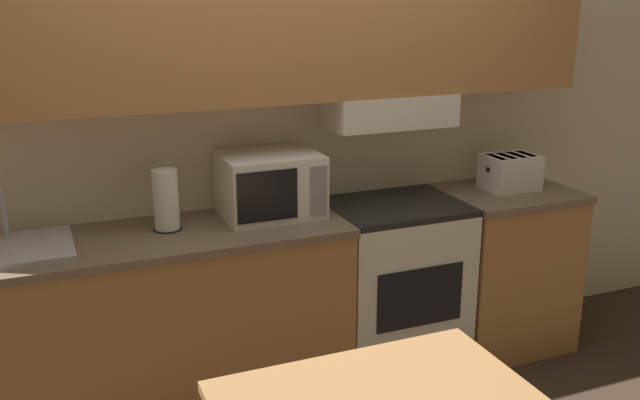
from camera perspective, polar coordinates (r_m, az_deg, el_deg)
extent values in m
plane|color=#3D2D23|center=(4.00, -3.66, -12.59)|extent=(16.00, 16.00, 0.00)
cube|color=silver|center=(3.58, -4.17, 5.72)|extent=(5.58, 0.05, 2.55)
cube|color=#B27A47|center=(3.35, -3.31, 12.66)|extent=(3.18, 0.32, 0.55)
cube|color=white|center=(3.62, 5.43, 7.21)|extent=(0.64, 0.34, 0.16)
cube|color=#B27A47|center=(3.41, -13.32, -10.23)|extent=(1.81, 0.57, 0.87)
cube|color=#75604C|center=(3.24, -13.85, -3.10)|extent=(1.83, 0.59, 0.04)
cube|color=#B27A47|center=(4.13, 14.37, -5.50)|extent=(0.67, 0.57, 0.87)
cube|color=#75604C|center=(3.98, 14.83, 0.53)|extent=(0.69, 0.59, 0.04)
cube|color=white|center=(3.78, 5.86, -7.06)|extent=(0.67, 0.55, 0.87)
cube|color=black|center=(3.63, 6.07, -0.52)|extent=(0.67, 0.55, 0.03)
cube|color=black|center=(3.54, 8.03, -7.73)|extent=(0.47, 0.01, 0.30)
cylinder|color=black|center=(3.46, 4.74, -1.13)|extent=(0.09, 0.09, 0.01)
cylinder|color=black|center=(3.60, 9.02, -0.56)|extent=(0.09, 0.09, 0.01)
cylinder|color=black|center=(3.65, 3.18, -0.16)|extent=(0.09, 0.09, 0.01)
cylinder|color=black|center=(3.79, 7.30, 0.35)|extent=(0.09, 0.09, 0.01)
cube|color=white|center=(3.40, -4.04, 1.26)|extent=(0.46, 0.37, 0.30)
cube|color=black|center=(3.20, -4.21, 0.30)|extent=(0.28, 0.01, 0.23)
cube|color=gray|center=(3.29, -0.11, 0.76)|extent=(0.08, 0.01, 0.23)
cube|color=white|center=(3.98, 14.97, 2.17)|extent=(0.28, 0.22, 0.19)
cube|color=black|center=(3.89, 13.28, 2.38)|extent=(0.01, 0.02, 0.02)
cube|color=black|center=(3.90, 13.92, 3.32)|extent=(0.04, 0.15, 0.01)
cube|color=black|center=(3.94, 14.68, 3.39)|extent=(0.04, 0.15, 0.01)
cube|color=black|center=(3.98, 15.44, 3.46)|extent=(0.04, 0.15, 0.01)
cube|color=black|center=(4.02, 16.18, 3.53)|extent=(0.04, 0.15, 0.01)
cube|color=#B7BABF|center=(3.21, -23.77, -3.70)|extent=(0.52, 0.41, 0.02)
cube|color=#4C4F54|center=(3.19, -23.78, -3.75)|extent=(0.44, 0.31, 0.01)
cylinder|color=#B7BABF|center=(3.32, -24.01, -0.72)|extent=(0.02, 0.02, 0.24)
cylinder|color=black|center=(3.29, -12.08, -2.27)|extent=(0.13, 0.13, 0.01)
cylinder|color=white|center=(3.25, -12.23, 0.06)|extent=(0.11, 0.11, 0.27)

